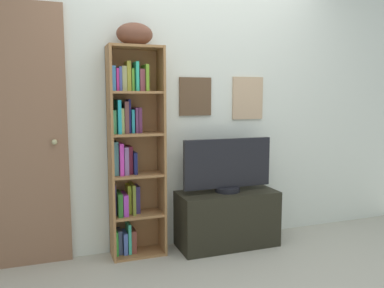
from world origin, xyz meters
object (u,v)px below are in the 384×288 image
object	(u,v)px
tv_stand	(227,219)
television	(228,166)
bookshelf	(131,153)
football	(135,34)
door	(9,138)

from	to	relation	value
tv_stand	television	distance (m)	0.48
bookshelf	football	world-z (taller)	football
football	bookshelf	bearing A→B (deg)	144.29
bookshelf	door	xyz separation A→B (m)	(-0.92, 0.07, 0.15)
football	television	size ratio (longest dim) A/B	0.36
football	television	bearing A→B (deg)	-5.22
bookshelf	football	size ratio (longest dim) A/B	5.93
television	tv_stand	bearing A→B (deg)	-90.00
bookshelf	football	bearing A→B (deg)	-35.71
bookshelf	television	distance (m)	0.85
football	tv_stand	bearing A→B (deg)	-5.29
football	television	world-z (taller)	football
bookshelf	door	distance (m)	0.94
television	door	size ratio (longest dim) A/B	0.40
tv_stand	door	distance (m)	1.93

